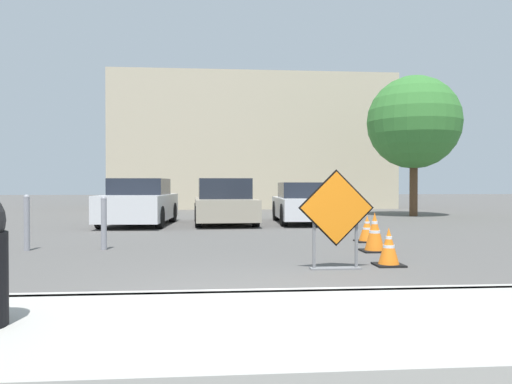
{
  "coord_description": "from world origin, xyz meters",
  "views": [
    {
      "loc": [
        -0.4,
        -5.33,
        1.28
      ],
      "look_at": [
        1.08,
        11.72,
        1.02
      ],
      "focal_mm": 35.0,
      "sensor_mm": 36.0,
      "label": 1
    }
  ],
  "objects_px": {
    "traffic_cone_nearest": "(389,247)",
    "bollard_second": "(27,221)",
    "parked_car_second": "(224,203)",
    "road_closed_sign": "(336,216)",
    "traffic_cone_second": "(375,232)",
    "parked_car_third": "(305,204)",
    "parked_car_nearest": "(139,203)",
    "bollard_nearest": "(104,222)",
    "traffic_cone_third": "(367,229)"
  },
  "relations": [
    {
      "from": "traffic_cone_nearest",
      "to": "bollard_second",
      "type": "height_order",
      "value": "bollard_second"
    },
    {
      "from": "traffic_cone_nearest",
      "to": "parked_car_second",
      "type": "height_order",
      "value": "parked_car_second"
    },
    {
      "from": "road_closed_sign",
      "to": "traffic_cone_second",
      "type": "bearing_deg",
      "value": 57.2
    },
    {
      "from": "parked_car_second",
      "to": "parked_car_third",
      "type": "xyz_separation_m",
      "value": [
        2.69,
        0.07,
        -0.04
      ]
    },
    {
      "from": "traffic_cone_nearest",
      "to": "bollard_second",
      "type": "distance_m",
      "value": 6.76
    },
    {
      "from": "road_closed_sign",
      "to": "traffic_cone_second",
      "type": "distance_m",
      "value": 2.32
    },
    {
      "from": "parked_car_nearest",
      "to": "parked_car_third",
      "type": "distance_m",
      "value": 5.39
    },
    {
      "from": "bollard_second",
      "to": "bollard_nearest",
      "type": "bearing_deg",
      "value": 0.0
    },
    {
      "from": "parked_car_nearest",
      "to": "parked_car_second",
      "type": "xyz_separation_m",
      "value": [
        2.69,
        0.3,
        -0.02
      ]
    },
    {
      "from": "parked_car_second",
      "to": "parked_car_third",
      "type": "height_order",
      "value": "parked_car_second"
    },
    {
      "from": "bollard_nearest",
      "to": "bollard_second",
      "type": "relative_size",
      "value": 0.97
    },
    {
      "from": "traffic_cone_nearest",
      "to": "parked_car_third",
      "type": "distance_m",
      "value": 8.76
    },
    {
      "from": "traffic_cone_nearest",
      "to": "parked_car_third",
      "type": "bearing_deg",
      "value": 87.98
    },
    {
      "from": "traffic_cone_nearest",
      "to": "road_closed_sign",
      "type": "bearing_deg",
      "value": -164.07
    },
    {
      "from": "traffic_cone_nearest",
      "to": "bollard_second",
      "type": "relative_size",
      "value": 0.56
    },
    {
      "from": "traffic_cone_nearest",
      "to": "parked_car_nearest",
      "type": "bearing_deg",
      "value": 121.18
    },
    {
      "from": "road_closed_sign",
      "to": "parked_car_third",
      "type": "xyz_separation_m",
      "value": [
        1.22,
        9.0,
        -0.17
      ]
    },
    {
      "from": "traffic_cone_nearest",
      "to": "traffic_cone_third",
      "type": "xyz_separation_m",
      "value": [
        0.67,
        3.22,
        -0.01
      ]
    },
    {
      "from": "bollard_nearest",
      "to": "bollard_second",
      "type": "bearing_deg",
      "value": 180.0
    },
    {
      "from": "road_closed_sign",
      "to": "bollard_nearest",
      "type": "height_order",
      "value": "road_closed_sign"
    },
    {
      "from": "traffic_cone_third",
      "to": "bollard_second",
      "type": "height_order",
      "value": "bollard_second"
    },
    {
      "from": "traffic_cone_third",
      "to": "parked_car_second",
      "type": "height_order",
      "value": "parked_car_second"
    },
    {
      "from": "traffic_cone_nearest",
      "to": "bollard_nearest",
      "type": "relative_size",
      "value": 0.57
    },
    {
      "from": "parked_car_nearest",
      "to": "parked_car_third",
      "type": "xyz_separation_m",
      "value": [
        5.38,
        0.37,
        -0.05
      ]
    },
    {
      "from": "traffic_cone_third",
      "to": "parked_car_second",
      "type": "bearing_deg",
      "value": 119.25
    },
    {
      "from": "traffic_cone_nearest",
      "to": "bollard_second",
      "type": "xyz_separation_m",
      "value": [
        -6.34,
        2.34,
        0.28
      ]
    },
    {
      "from": "traffic_cone_nearest",
      "to": "traffic_cone_second",
      "type": "bearing_deg",
      "value": 79.04
    },
    {
      "from": "parked_car_second",
      "to": "traffic_cone_second",
      "type": "bearing_deg",
      "value": 108.68
    },
    {
      "from": "road_closed_sign",
      "to": "traffic_cone_nearest",
      "type": "height_order",
      "value": "road_closed_sign"
    },
    {
      "from": "road_closed_sign",
      "to": "bollard_second",
      "type": "height_order",
      "value": "road_closed_sign"
    },
    {
      "from": "bollard_nearest",
      "to": "traffic_cone_second",
      "type": "bearing_deg",
      "value": -7.54
    },
    {
      "from": "parked_car_second",
      "to": "bollard_second",
      "type": "distance_m",
      "value": 7.47
    },
    {
      "from": "traffic_cone_third",
      "to": "bollard_second",
      "type": "relative_size",
      "value": 0.54
    },
    {
      "from": "road_closed_sign",
      "to": "traffic_cone_second",
      "type": "height_order",
      "value": "road_closed_sign"
    },
    {
      "from": "parked_car_nearest",
      "to": "bollard_second",
      "type": "xyz_separation_m",
      "value": [
        -1.27,
        -6.04,
        -0.12
      ]
    },
    {
      "from": "bollard_nearest",
      "to": "bollard_second",
      "type": "xyz_separation_m",
      "value": [
        -1.46,
        0.0,
        0.02
      ]
    },
    {
      "from": "traffic_cone_third",
      "to": "parked_car_second",
      "type": "distance_m",
      "value": 6.26
    },
    {
      "from": "road_closed_sign",
      "to": "bollard_nearest",
      "type": "relative_size",
      "value": 1.43
    },
    {
      "from": "road_closed_sign",
      "to": "bollard_nearest",
      "type": "xyz_separation_m",
      "value": [
        -3.97,
        2.6,
        -0.26
      ]
    },
    {
      "from": "road_closed_sign",
      "to": "parked_car_nearest",
      "type": "relative_size",
      "value": 0.36
    },
    {
      "from": "parked_car_third",
      "to": "bollard_nearest",
      "type": "xyz_separation_m",
      "value": [
        -5.19,
        -6.41,
        -0.08
      ]
    },
    {
      "from": "road_closed_sign",
      "to": "traffic_cone_third",
      "type": "bearing_deg",
      "value": 65.6
    },
    {
      "from": "bollard_second",
      "to": "parked_car_third",
      "type": "bearing_deg",
      "value": 43.93
    },
    {
      "from": "traffic_cone_nearest",
      "to": "parked_car_nearest",
      "type": "height_order",
      "value": "parked_car_nearest"
    },
    {
      "from": "traffic_cone_second",
      "to": "parked_car_second",
      "type": "distance_m",
      "value": 7.53
    },
    {
      "from": "parked_car_nearest",
      "to": "bollard_nearest",
      "type": "bearing_deg",
      "value": 95.59
    },
    {
      "from": "traffic_cone_second",
      "to": "parked_car_nearest",
      "type": "relative_size",
      "value": 0.18
    },
    {
      "from": "parked_car_nearest",
      "to": "bollard_nearest",
      "type": "relative_size",
      "value": 4.0
    },
    {
      "from": "parked_car_nearest",
      "to": "parked_car_second",
      "type": "distance_m",
      "value": 2.7
    },
    {
      "from": "parked_car_second",
      "to": "bollard_nearest",
      "type": "xyz_separation_m",
      "value": [
        -2.5,
        -6.34,
        -0.12
      ]
    }
  ]
}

